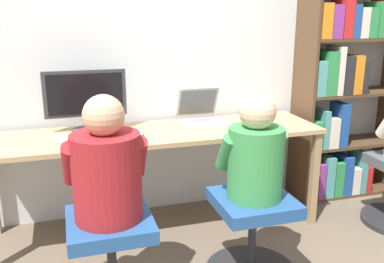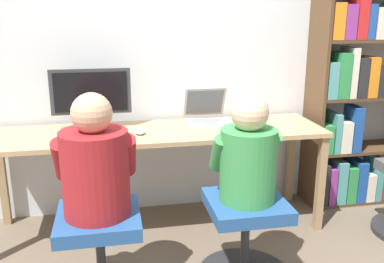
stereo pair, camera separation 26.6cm
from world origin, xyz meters
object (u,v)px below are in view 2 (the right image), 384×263
(desktop_monitor, at_px, (91,98))
(office_chair_right, at_px, (245,238))
(person_at_laptop, at_px, (248,156))
(laptop, at_px, (208,116))
(person_at_monitor, at_px, (95,165))
(office_chair_left, at_px, (101,254))
(keyboard, at_px, (92,135))
(bookshelf, at_px, (356,103))

(desktop_monitor, distance_m, office_chair_right, 1.34)
(desktop_monitor, distance_m, person_at_laptop, 1.18)
(laptop, distance_m, person_at_monitor, 1.14)
(office_chair_left, bearing_deg, laptop, 48.10)
(desktop_monitor, height_order, office_chair_left, desktop_monitor)
(desktop_monitor, height_order, keyboard, desktop_monitor)
(bookshelf, bearing_deg, desktop_monitor, -179.74)
(bookshelf, bearing_deg, office_chair_right, -143.15)
(person_at_monitor, xyz_separation_m, bookshelf, (1.91, 0.86, 0.05))
(desktop_monitor, xyz_separation_m, bookshelf, (1.95, 0.01, -0.12))
(person_at_monitor, bearing_deg, office_chair_right, 0.83)
(keyboard, height_order, office_chair_right, keyboard)
(person_at_monitor, relative_size, person_at_laptop, 1.06)
(person_at_laptop, bearing_deg, laptop, 91.48)
(office_chair_right, distance_m, person_at_laptop, 0.48)
(keyboard, bearing_deg, office_chair_right, -37.75)
(office_chair_left, height_order, person_at_laptop, person_at_laptop)
(laptop, xyz_separation_m, office_chair_right, (0.02, -0.83, -0.50))
(desktop_monitor, bearing_deg, person_at_laptop, -45.41)
(laptop, relative_size, person_at_laptop, 0.61)
(desktop_monitor, relative_size, keyboard, 1.18)
(laptop, distance_m, person_at_laptop, 0.83)
(laptop, bearing_deg, office_chair_right, -88.53)
(office_chair_left, relative_size, person_at_monitor, 0.85)
(laptop, distance_m, bookshelf, 1.15)
(person_at_monitor, xyz_separation_m, person_at_laptop, (0.78, 0.02, -0.01))
(desktop_monitor, distance_m, keyboard, 0.28)
(office_chair_left, xyz_separation_m, person_at_monitor, (0.00, 0.00, 0.49))
(person_at_laptop, xyz_separation_m, bookshelf, (1.13, 0.84, 0.06))
(keyboard, height_order, person_at_monitor, person_at_monitor)
(desktop_monitor, xyz_separation_m, laptop, (0.80, -0.00, -0.16))
(person_at_laptop, distance_m, bookshelf, 1.41)
(laptop, distance_m, office_chair_left, 1.25)
(desktop_monitor, height_order, laptop, desktop_monitor)
(keyboard, relative_size, office_chair_right, 0.85)
(office_chair_left, distance_m, person_at_laptop, 0.92)
(keyboard, relative_size, office_chair_left, 0.85)
(person_at_monitor, bearing_deg, bookshelf, 24.12)
(laptop, bearing_deg, person_at_monitor, -132.04)
(desktop_monitor, bearing_deg, person_at_monitor, -87.62)
(office_chair_right, distance_m, person_at_monitor, 0.92)
(keyboard, distance_m, person_at_monitor, 0.65)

